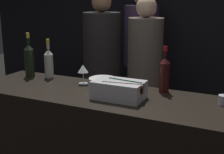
% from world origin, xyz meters
% --- Properties ---
extents(wall_back_chalkboard, '(6.40, 0.06, 2.80)m').
position_xyz_m(wall_back_chalkboard, '(0.00, 2.57, 1.40)').
color(wall_back_chalkboard, black).
rests_on(wall_back_chalkboard, ground_plane).
extents(ice_bin_with_bottles, '(0.35, 0.21, 0.12)m').
position_xyz_m(ice_bin_with_bottles, '(0.10, 0.26, 1.05)').
color(ice_bin_with_bottles, silver).
rests_on(ice_bin_with_bottles, bar_counter).
extents(bowl_white, '(0.21, 0.21, 0.07)m').
position_xyz_m(bowl_white, '(-0.14, 0.46, 1.02)').
color(bowl_white, silver).
rests_on(bowl_white, bar_counter).
extents(wine_glass, '(0.08, 0.08, 0.15)m').
position_xyz_m(wine_glass, '(-0.31, 0.47, 1.10)').
color(wine_glass, silver).
rests_on(wine_glass, bar_counter).
extents(candle_votive, '(0.06, 0.06, 0.06)m').
position_xyz_m(candle_votive, '(0.73, 0.43, 1.01)').
color(candle_votive, silver).
rests_on(candle_votive, bar_counter).
extents(red_wine_bottle_tall, '(0.07, 0.07, 0.33)m').
position_xyz_m(red_wine_bottle_tall, '(0.31, 0.53, 1.12)').
color(red_wine_bottle_tall, '#380F0F').
rests_on(red_wine_bottle_tall, bar_counter).
extents(rose_wine_bottle, '(0.07, 0.07, 0.32)m').
position_xyz_m(rose_wine_bottle, '(-0.68, 0.52, 1.11)').
color(rose_wine_bottle, '#B2B7AD').
rests_on(rose_wine_bottle, bar_counter).
extents(champagne_bottle, '(0.08, 0.08, 0.37)m').
position_xyz_m(champagne_bottle, '(-0.85, 0.48, 1.13)').
color(champagne_bottle, black).
rests_on(champagne_bottle, bar_counter).
extents(person_in_hoodie, '(0.41, 0.41, 1.69)m').
position_xyz_m(person_in_hoodie, '(-0.66, 1.46, 0.93)').
color(person_in_hoodie, black).
rests_on(person_in_hoodie, ground_plane).
extents(person_blond_tee, '(0.36, 0.36, 1.65)m').
position_xyz_m(person_blond_tee, '(-0.17, 1.48, 0.91)').
color(person_blond_tee, black).
rests_on(person_blond_tee, ground_plane).
extents(person_grey_polo, '(0.42, 0.42, 1.75)m').
position_xyz_m(person_grey_polo, '(-0.44, 2.07, 0.97)').
color(person_grey_polo, black).
rests_on(person_grey_polo, ground_plane).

